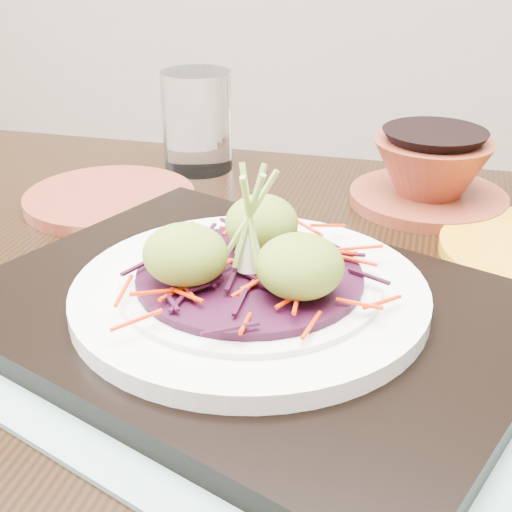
% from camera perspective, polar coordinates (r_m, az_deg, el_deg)
% --- Properties ---
extents(dining_table, '(1.18, 0.81, 0.72)m').
position_cam_1_polar(dining_table, '(0.59, -0.19, -12.80)').
color(dining_table, black).
rests_on(dining_table, ground).
extents(placemat, '(0.55, 0.50, 0.00)m').
position_cam_1_polar(placemat, '(0.52, -0.49, -5.58)').
color(placemat, gray).
rests_on(placemat, dining_table).
extents(serving_tray, '(0.47, 0.42, 0.02)m').
position_cam_1_polar(serving_tray, '(0.51, -0.49, -4.56)').
color(serving_tray, black).
rests_on(serving_tray, placemat).
extents(white_plate, '(0.25, 0.25, 0.02)m').
position_cam_1_polar(white_plate, '(0.50, -0.50, -2.90)').
color(white_plate, white).
rests_on(white_plate, serving_tray).
extents(cabbage_bed, '(0.16, 0.16, 0.01)m').
position_cam_1_polar(cabbage_bed, '(0.50, -0.50, -1.62)').
color(cabbage_bed, '#320A1E').
rests_on(cabbage_bed, white_plate).
extents(carrot_julienne, '(0.19, 0.19, 0.01)m').
position_cam_1_polar(carrot_julienne, '(0.49, -0.51, -0.82)').
color(carrot_julienne, red).
rests_on(carrot_julienne, cabbage_bed).
extents(guacamole_scoops, '(0.14, 0.12, 0.04)m').
position_cam_1_polar(guacamole_scoops, '(0.49, -0.53, 0.68)').
color(guacamole_scoops, olive).
rests_on(guacamole_scoops, cabbage_bed).
extents(scallion_garnish, '(0.06, 0.06, 0.09)m').
position_cam_1_polar(scallion_garnish, '(0.48, -0.52, 2.78)').
color(scallion_garnish, '#90B347').
rests_on(scallion_garnish, cabbage_bed).
extents(terracotta_side_plate, '(0.22, 0.22, 0.01)m').
position_cam_1_polar(terracotta_side_plate, '(0.74, -11.61, 4.53)').
color(terracotta_side_plate, maroon).
rests_on(terracotta_side_plate, dining_table).
extents(water_glass, '(0.09, 0.09, 0.11)m').
position_cam_1_polar(water_glass, '(0.82, -4.72, 10.70)').
color(water_glass, white).
rests_on(water_glass, dining_table).
extents(terracotta_bowl_set, '(0.18, 0.18, 0.07)m').
position_cam_1_polar(terracotta_bowl_set, '(0.74, 13.77, 6.25)').
color(terracotta_bowl_set, maroon).
rests_on(terracotta_bowl_set, dining_table).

